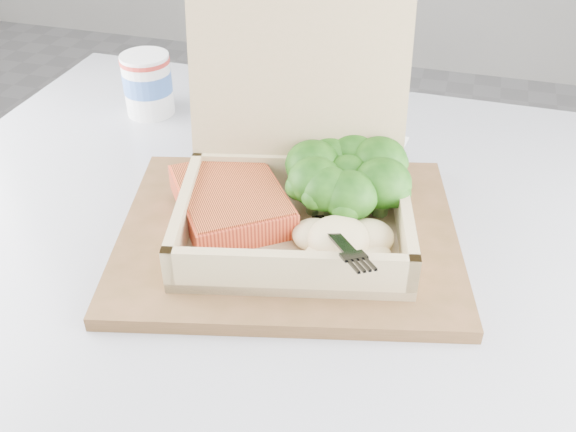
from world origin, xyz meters
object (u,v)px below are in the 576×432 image
(serving_tray, at_px, (288,235))
(takeout_container, at_px, (295,175))
(cafe_table, at_px, (274,416))
(paper_cup, at_px, (148,83))

(serving_tray, xyz_separation_m, takeout_container, (0.00, 0.02, 0.06))
(cafe_table, distance_m, takeout_container, 0.28)
(cafe_table, relative_size, takeout_container, 3.45)
(serving_tray, bearing_deg, cafe_table, -87.85)
(cafe_table, xyz_separation_m, takeout_container, (-0.00, 0.09, 0.26))
(serving_tray, height_order, paper_cup, paper_cup)
(cafe_table, distance_m, paper_cup, 0.45)
(takeout_container, xyz_separation_m, paper_cup, (-0.26, 0.19, -0.02))
(cafe_table, relative_size, serving_tray, 2.71)
(takeout_container, bearing_deg, paper_cup, 129.52)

